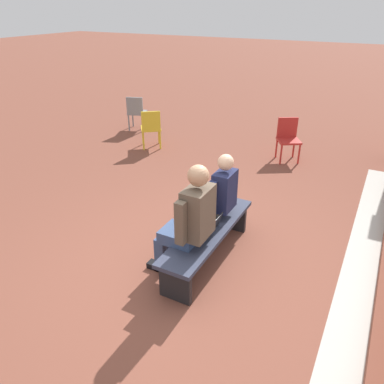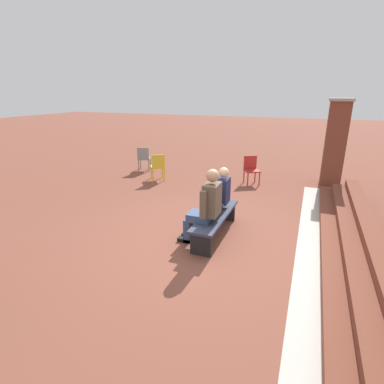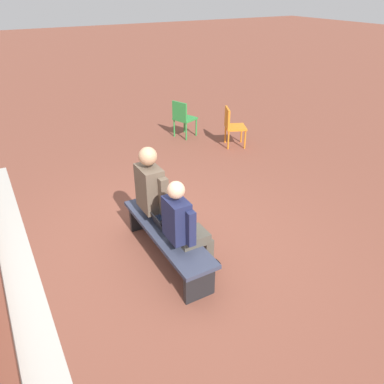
{
  "view_description": "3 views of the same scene",
  "coord_description": "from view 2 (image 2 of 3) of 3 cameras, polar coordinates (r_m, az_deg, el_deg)",
  "views": [
    {
      "loc": [
        3.27,
        1.66,
        2.89
      ],
      "look_at": [
        -0.42,
        -0.3,
        0.76
      ],
      "focal_mm": 35.0,
      "sensor_mm": 36.0,
      "label": 1
    },
    {
      "loc": [
        4.89,
        1.59,
        2.66
      ],
      "look_at": [
        -0.21,
        -0.45,
        0.83
      ],
      "focal_mm": 28.0,
      "sensor_mm": 36.0,
      "label": 2
    },
    {
      "loc": [
        -3.65,
        1.66,
        3.12
      ],
      "look_at": [
        -0.03,
        -0.4,
        0.78
      ],
      "focal_mm": 35.0,
      "sensor_mm": 36.0,
      "label": 3
    }
  ],
  "objects": [
    {
      "name": "concrete_strip",
      "position": [
        5.73,
        21.23,
        -10.54
      ],
      "size": [
        7.98,
        0.4,
        0.01
      ],
      "primitive_type": "cube",
      "color": "#B7B2A8",
      "rests_on": "ground"
    },
    {
      "name": "ground_plane",
      "position": [
        5.79,
        3.38,
        -8.92
      ],
      "size": [
        60.0,
        60.0,
        0.0
      ],
      "primitive_type": "plane",
      "color": "brown"
    },
    {
      "name": "plastic_chair_near_bench_right",
      "position": [
        9.47,
        -6.53,
        5.06
      ],
      "size": [
        0.59,
        0.59,
        0.84
      ],
      "color": "gold",
      "rests_on": "ground"
    },
    {
      "name": "bench",
      "position": [
        5.78,
        4.46,
        -5.1
      ],
      "size": [
        1.8,
        0.44,
        0.45
      ],
      "color": "#33384C",
      "rests_on": "ground"
    },
    {
      "name": "brick_steps",
      "position": [
        5.72,
        29.02,
        -9.79
      ],
      "size": [
        7.18,
        0.9,
        0.45
      ],
      "color": "brown",
      "rests_on": "ground"
    },
    {
      "name": "plastic_chair_by_pillar",
      "position": [
        9.24,
        11.2,
        4.49
      ],
      "size": [
        0.58,
        0.58,
        0.84
      ],
      "color": "red",
      "rests_on": "ground"
    },
    {
      "name": "person_student",
      "position": [
        5.99,
        4.97,
        -0.75
      ],
      "size": [
        0.51,
        0.64,
        1.29
      ],
      "color": "#4C473D",
      "rests_on": "ground"
    },
    {
      "name": "plastic_chair_mid_courtyard",
      "position": [
        10.75,
        -9.17,
        6.55
      ],
      "size": [
        0.54,
        0.54,
        0.84
      ],
      "color": "gray",
      "rests_on": "ground"
    },
    {
      "name": "laptop",
      "position": [
        5.68,
        4.47,
        -3.94
      ],
      "size": [
        0.32,
        0.29,
        0.21
      ],
      "color": "black",
      "rests_on": "bench"
    },
    {
      "name": "person_adult",
      "position": [
        5.33,
        2.65,
        -2.55
      ],
      "size": [
        0.59,
        0.74,
        1.42
      ],
      "color": "#384C75",
      "rests_on": "ground"
    },
    {
      "name": "brick_pillar_left_of_steps",
      "position": [
        9.8,
        25.62,
        8.5
      ],
      "size": [
        0.64,
        0.64,
        2.5
      ],
      "color": "brown",
      "rests_on": "ground"
    }
  ]
}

